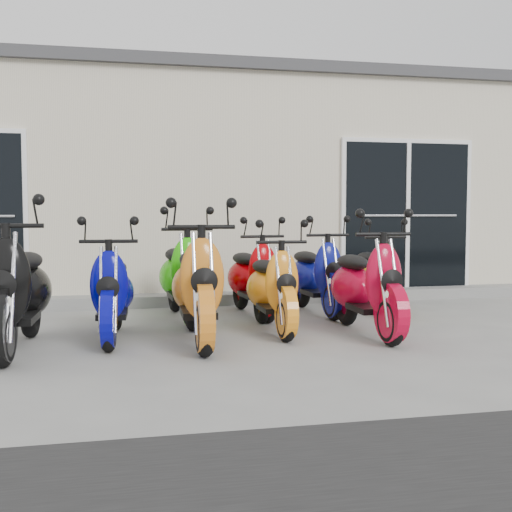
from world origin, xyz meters
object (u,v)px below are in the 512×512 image
at_px(scooter_back_blue, 316,264).
at_px(scooter_front_blue, 112,278).
at_px(scooter_front_orange_a, 197,271).
at_px(scooter_back_green, 182,263).
at_px(scooter_front_black, 17,273).
at_px(scooter_front_red, 366,272).
at_px(scooter_front_orange_b, 272,275).
at_px(scooter_back_yellow, 376,265).
at_px(scooter_back_red, 253,266).

bearing_deg(scooter_back_blue, scooter_front_blue, -158.61).
relative_size(scooter_front_orange_a, scooter_back_green, 1.05).
xyz_separation_m(scooter_front_orange_a, scooter_back_green, (-0.01, 1.37, -0.04)).
xyz_separation_m(scooter_front_black, scooter_front_red, (3.36, 0.04, -0.06)).
distance_m(scooter_front_orange_b, scooter_back_yellow, 1.94).
relative_size(scooter_front_red, scooter_back_red, 1.07).
bearing_deg(scooter_front_red, scooter_front_orange_a, 179.97).
xyz_separation_m(scooter_front_orange_b, scooter_back_yellow, (1.61, 1.08, -0.00)).
height_order(scooter_front_blue, scooter_back_green, scooter_back_green).
bearing_deg(scooter_front_red, scooter_back_blue, 92.76).
bearing_deg(scooter_back_green, scooter_front_red, -40.75).
xyz_separation_m(scooter_back_red, scooter_back_blue, (0.80, -0.01, 0.01)).
height_order(scooter_front_orange_b, scooter_back_green, scooter_back_green).
bearing_deg(scooter_front_orange_a, scooter_back_red, 61.43).
relative_size(scooter_front_orange_b, scooter_back_green, 0.90).
xyz_separation_m(scooter_front_red, scooter_back_blue, (-0.09, 1.41, -0.04)).
relative_size(scooter_back_green, scooter_back_red, 1.09).
height_order(scooter_front_orange_b, scooter_front_red, scooter_front_red).
relative_size(scooter_front_orange_a, scooter_back_red, 1.15).
xyz_separation_m(scooter_front_blue, scooter_front_red, (2.53, -0.28, 0.04)).
xyz_separation_m(scooter_front_black, scooter_back_blue, (3.27, 1.45, -0.10)).
relative_size(scooter_front_blue, scooter_front_orange_a, 0.88).
xyz_separation_m(scooter_front_black, scooter_front_orange_a, (1.63, 0.02, -0.01)).
distance_m(scooter_front_red, scooter_back_yellow, 1.61).
bearing_deg(scooter_front_orange_b, scooter_back_blue, 52.20).
xyz_separation_m(scooter_back_red, scooter_back_yellow, (1.60, 0.02, -0.01)).
bearing_deg(scooter_back_green, scooter_back_blue, -0.80).
height_order(scooter_front_orange_b, scooter_back_red, scooter_back_red).
bearing_deg(scooter_front_blue, scooter_back_red, 38.10).
distance_m(scooter_front_black, scooter_back_blue, 3.58).
distance_m(scooter_front_blue, scooter_front_red, 2.55).
distance_m(scooter_front_orange_b, scooter_back_green, 1.30).
bearing_deg(scooter_front_orange_a, scooter_front_black, -177.59).
bearing_deg(scooter_front_blue, scooter_front_red, -2.86).
bearing_deg(scooter_front_blue, scooter_front_orange_b, 6.07).
bearing_deg(scooter_back_red, scooter_front_orange_b, -96.47).
bearing_deg(scooter_back_red, scooter_back_yellow, -5.01).
distance_m(scooter_front_red, scooter_back_blue, 1.41).
xyz_separation_m(scooter_front_orange_b, scooter_back_green, (-0.85, 0.99, 0.07)).
height_order(scooter_front_orange_b, scooter_back_blue, scooter_back_blue).
relative_size(scooter_front_orange_a, scooter_front_orange_b, 1.17).
height_order(scooter_front_orange_a, scooter_front_orange_b, scooter_front_orange_a).
relative_size(scooter_front_blue, scooter_back_blue, 1.00).
height_order(scooter_front_orange_a, scooter_back_yellow, scooter_front_orange_a).
bearing_deg(scooter_front_black, scooter_back_yellow, 22.61).
xyz_separation_m(scooter_back_blue, scooter_back_yellow, (0.80, 0.03, -0.02)).
height_order(scooter_front_blue, scooter_front_red, scooter_front_red).
bearing_deg(scooter_front_black, scooter_front_red, 3.36).
bearing_deg(scooter_back_yellow, scooter_back_green, -172.29).
bearing_deg(scooter_front_blue, scooter_back_yellow, 23.05).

